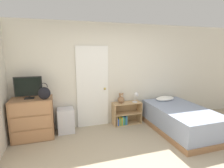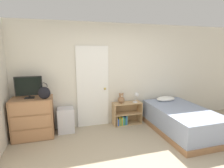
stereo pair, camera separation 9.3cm
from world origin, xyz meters
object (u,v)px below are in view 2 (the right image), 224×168
object	(u,v)px
tv	(29,87)
handbag	(44,93)
dresser	(33,118)
teddy_bear	(121,99)
bookshelf	(125,115)
storage_bin	(66,120)
desk_lamp	(136,96)
bed	(181,120)

from	to	relation	value
tv	handbag	xyz separation A→B (m)	(0.31, -0.16, -0.11)
dresser	teddy_bear	world-z (taller)	dresser
dresser	bookshelf	distance (m)	2.18
bookshelf	handbag	bearing A→B (deg)	-172.23
dresser	storage_bin	size ratio (longest dim) A/B	1.56
dresser	bookshelf	world-z (taller)	dresser
storage_bin	desk_lamp	world-z (taller)	desk_lamp
dresser	bed	size ratio (longest dim) A/B	0.48
teddy_bear	storage_bin	bearing A→B (deg)	-179.12
dresser	bookshelf	xyz separation A→B (m)	(2.17, 0.11, -0.21)
handbag	bookshelf	bearing A→B (deg)	7.77
dresser	tv	bearing A→B (deg)	157.71
handbag	bed	world-z (taller)	handbag
storage_bin	dresser	bearing A→B (deg)	-172.99
bed	dresser	bearing A→B (deg)	168.53
bookshelf	teddy_bear	distance (m)	0.47
tv	handbag	size ratio (longest dim) A/B	1.56
tv	storage_bin	bearing A→B (deg)	5.55
dresser	bed	world-z (taller)	dresser
handbag	storage_bin	bearing A→B (deg)	29.56
dresser	bed	bearing A→B (deg)	-11.47
desk_lamp	bed	bearing A→B (deg)	-41.35
tv	bed	size ratio (longest dim) A/B	0.29
bookshelf	dresser	bearing A→B (deg)	-177.09
storage_bin	bed	bearing A→B (deg)	-16.13
handbag	storage_bin	size ratio (longest dim) A/B	0.61
dresser	tv	distance (m)	0.69
teddy_bear	bookshelf	bearing A→B (deg)	2.41
tv	storage_bin	world-z (taller)	tv
bookshelf	bed	xyz separation A→B (m)	(1.11, -0.78, 0.06)
bookshelf	desk_lamp	xyz separation A→B (m)	(0.29, -0.05, 0.52)
storage_bin	handbag	bearing A→B (deg)	-150.44
dresser	bookshelf	size ratio (longest dim) A/B	1.20
tv	bed	bearing A→B (deg)	-11.59
handbag	bookshelf	distance (m)	2.07
bookshelf	bed	distance (m)	1.36
teddy_bear	desk_lamp	bearing A→B (deg)	-6.51
teddy_bear	bed	world-z (taller)	teddy_bear
handbag	desk_lamp	world-z (taller)	handbag
storage_bin	bookshelf	world-z (taller)	bookshelf
dresser	storage_bin	world-z (taller)	dresser
tv	teddy_bear	size ratio (longest dim) A/B	2.03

